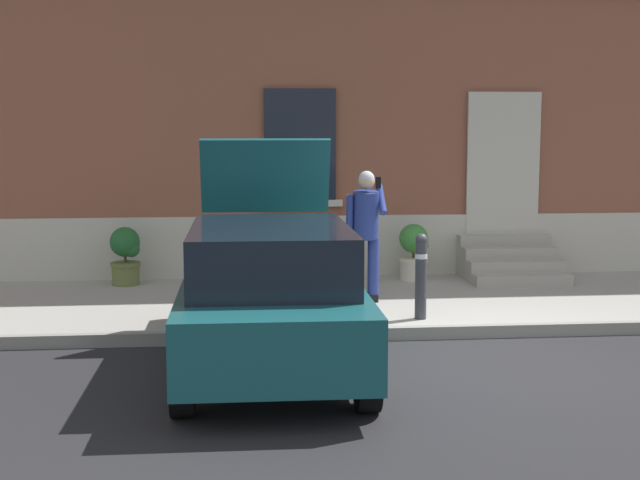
{
  "coord_description": "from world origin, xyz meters",
  "views": [
    {
      "loc": [
        -2.52,
        -9.02,
        2.46
      ],
      "look_at": [
        -1.44,
        1.6,
        1.1
      ],
      "focal_mm": 49.7,
      "sensor_mm": 36.0,
      "label": 1
    }
  ],
  "objects_px": {
    "person_on_phone": "(366,227)",
    "planter_olive": "(126,254)",
    "planter_charcoal": "(314,253)",
    "bollard_near_person": "(421,273)",
    "planter_cream": "(414,251)",
    "hatchback_car_teal": "(270,293)"
  },
  "relations": [
    {
      "from": "hatchback_car_teal",
      "to": "person_on_phone",
      "type": "relative_size",
      "value": 2.34
    },
    {
      "from": "planter_cream",
      "to": "bollard_near_person",
      "type": "bearing_deg",
      "value": -100.1
    },
    {
      "from": "planter_olive",
      "to": "planter_charcoal",
      "type": "bearing_deg",
      "value": -2.49
    },
    {
      "from": "hatchback_car_teal",
      "to": "planter_cream",
      "type": "relative_size",
      "value": 4.75
    },
    {
      "from": "person_on_phone",
      "to": "planter_olive",
      "type": "height_order",
      "value": "person_on_phone"
    },
    {
      "from": "bollard_near_person",
      "to": "planter_cream",
      "type": "xyz_separation_m",
      "value": [
        0.48,
        2.72,
        -0.11
      ]
    },
    {
      "from": "hatchback_car_teal",
      "to": "bollard_near_person",
      "type": "height_order",
      "value": "hatchback_car_teal"
    },
    {
      "from": "hatchback_car_teal",
      "to": "planter_charcoal",
      "type": "distance_m",
      "value": 4.29
    },
    {
      "from": "person_on_phone",
      "to": "planter_cream",
      "type": "bearing_deg",
      "value": 74.74
    },
    {
      "from": "planter_olive",
      "to": "planter_charcoal",
      "type": "height_order",
      "value": "same"
    },
    {
      "from": "bollard_near_person",
      "to": "planter_cream",
      "type": "bearing_deg",
      "value": 79.9
    },
    {
      "from": "bollard_near_person",
      "to": "person_on_phone",
      "type": "relative_size",
      "value": 0.6
    },
    {
      "from": "planter_olive",
      "to": "planter_charcoal",
      "type": "xyz_separation_m",
      "value": [
        2.77,
        -0.12,
        0.0
      ]
    },
    {
      "from": "planter_charcoal",
      "to": "person_on_phone",
      "type": "bearing_deg",
      "value": -70.32
    },
    {
      "from": "planter_olive",
      "to": "planter_cream",
      "type": "relative_size",
      "value": 1.0
    },
    {
      "from": "hatchback_car_teal",
      "to": "planter_cream",
      "type": "distance_m",
      "value": 4.92
    },
    {
      "from": "hatchback_car_teal",
      "to": "planter_olive",
      "type": "xyz_separation_m",
      "value": [
        -1.93,
        4.33,
        -0.19
      ]
    },
    {
      "from": "hatchback_car_teal",
      "to": "planter_cream",
      "type": "bearing_deg",
      "value": 61.09
    },
    {
      "from": "planter_charcoal",
      "to": "hatchback_car_teal",
      "type": "bearing_deg",
      "value": -101.23
    },
    {
      "from": "hatchback_car_teal",
      "to": "planter_charcoal",
      "type": "bearing_deg",
      "value": 78.77
    },
    {
      "from": "person_on_phone",
      "to": "planter_olive",
      "type": "xyz_separation_m",
      "value": [
        -3.31,
        1.64,
        -0.55
      ]
    },
    {
      "from": "hatchback_car_teal",
      "to": "planter_olive",
      "type": "relative_size",
      "value": 4.75
    }
  ]
}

